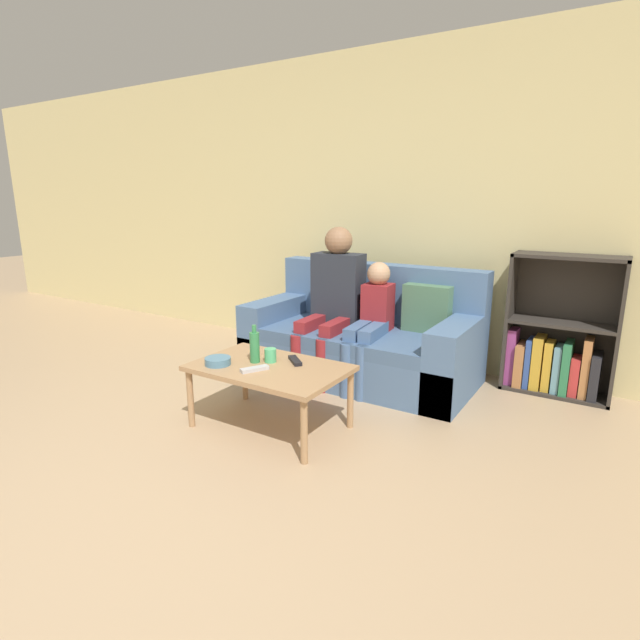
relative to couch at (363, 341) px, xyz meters
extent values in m
plane|color=tan|center=(-0.02, -2.29, -0.29)|extent=(22.00, 22.00, 0.00)
cube|color=beige|center=(-0.02, 0.60, 1.01)|extent=(12.00, 0.06, 2.60)
cube|color=#4C6B93|center=(-0.01, -0.05, -0.14)|extent=(1.78, 0.86, 0.30)
cube|color=#466288|center=(-0.01, -0.14, 0.07)|extent=(1.34, 0.68, 0.10)
cube|color=#4C6B93|center=(-0.01, 0.29, 0.35)|extent=(1.78, 0.18, 0.47)
cube|color=#4C6B93|center=(-0.79, -0.05, -0.01)|extent=(0.22, 0.86, 0.56)
cube|color=#4C6B93|center=(0.77, -0.05, -0.01)|extent=(0.22, 0.86, 0.56)
cube|color=#4C7556|center=(0.46, 0.14, 0.30)|extent=(0.36, 0.12, 0.36)
cube|color=#332D28|center=(1.02, 0.42, 0.22)|extent=(0.02, 0.28, 1.02)
cube|color=#332D28|center=(1.73, 0.42, 0.22)|extent=(0.02, 0.28, 1.02)
cube|color=#332D28|center=(1.37, 0.54, 0.22)|extent=(0.73, 0.02, 1.02)
cube|color=#332D28|center=(1.37, 0.42, -0.27)|extent=(0.73, 0.28, 0.02)
cube|color=#332D28|center=(1.37, 0.42, 0.24)|extent=(0.69, 0.28, 0.02)
cube|color=#332D28|center=(1.37, 0.42, 0.72)|extent=(0.73, 0.28, 0.02)
cube|color=#993D84|center=(1.06, 0.40, -0.05)|extent=(0.06, 0.15, 0.43)
cube|color=#B77542|center=(1.13, 0.41, -0.10)|extent=(0.06, 0.24, 0.32)
cube|color=#33519E|center=(1.18, 0.40, -0.08)|extent=(0.04, 0.19, 0.37)
cube|color=gold|center=(1.24, 0.40, -0.07)|extent=(0.07, 0.20, 0.39)
cube|color=gold|center=(1.31, 0.40, -0.08)|extent=(0.06, 0.16, 0.37)
cube|color=#6699A8|center=(1.38, 0.40, -0.09)|extent=(0.05, 0.19, 0.34)
cube|color=#2D7A4C|center=(1.44, 0.41, -0.07)|extent=(0.05, 0.23, 0.38)
cube|color=red|center=(1.50, 0.40, -0.12)|extent=(0.06, 0.17, 0.28)
cube|color=#B77542|center=(1.56, 0.40, -0.05)|extent=(0.05, 0.19, 0.43)
cube|color=#232328|center=(1.62, 0.41, -0.10)|extent=(0.06, 0.23, 0.32)
cylinder|color=#A87F56|center=(-0.49, -1.39, -0.10)|extent=(0.04, 0.04, 0.37)
cylinder|color=#A87F56|center=(0.36, -1.39, -0.10)|extent=(0.04, 0.04, 0.37)
cylinder|color=#A87F56|center=(-0.49, -0.87, -0.10)|extent=(0.04, 0.04, 0.37)
cylinder|color=#A87F56|center=(0.36, -0.87, -0.10)|extent=(0.04, 0.04, 0.37)
cube|color=#A87F56|center=(-0.06, -1.13, 0.10)|extent=(0.93, 0.60, 0.03)
cylinder|color=maroon|center=(-0.32, -0.47, -0.09)|extent=(0.09, 0.09, 0.40)
cylinder|color=maroon|center=(-0.10, -0.46, -0.09)|extent=(0.09, 0.09, 0.40)
cube|color=maroon|center=(-0.33, -0.24, 0.16)|extent=(0.11, 0.38, 0.09)
cube|color=maroon|center=(-0.11, -0.24, 0.16)|extent=(0.11, 0.38, 0.09)
cube|color=#282D38|center=(-0.23, -0.01, 0.40)|extent=(0.41, 0.22, 0.57)
sphere|color=#936B4C|center=(-0.23, -0.01, 0.79)|extent=(0.22, 0.22, 0.22)
cylinder|color=#476693|center=(0.11, -0.46, -0.09)|extent=(0.10, 0.10, 0.40)
cylinder|color=#476693|center=(0.22, -0.45, -0.09)|extent=(0.10, 0.10, 0.40)
cube|color=#476693|center=(0.09, -0.23, 0.16)|extent=(0.13, 0.39, 0.09)
cube|color=#476693|center=(0.20, -0.22, 0.16)|extent=(0.13, 0.39, 0.09)
cube|color=maroon|center=(0.12, 0.00, 0.29)|extent=(0.23, 0.22, 0.36)
sphere|color=tan|center=(0.12, 0.00, 0.55)|extent=(0.18, 0.18, 0.18)
cylinder|color=#4CB77A|center=(-0.10, -1.07, 0.16)|extent=(0.07, 0.07, 0.09)
cube|color=#B7B7BC|center=(-0.08, -1.25, 0.13)|extent=(0.12, 0.17, 0.02)
cube|color=black|center=(0.03, -0.99, 0.13)|extent=(0.16, 0.15, 0.02)
cylinder|color=teal|center=(-0.34, -1.28, 0.14)|extent=(0.16, 0.16, 0.05)
cylinder|color=#33844C|center=(-0.18, -1.12, 0.21)|extent=(0.06, 0.06, 0.19)
cylinder|color=#33844C|center=(-0.18, -1.12, 0.33)|extent=(0.03, 0.03, 0.05)
camera|label=1|loc=(1.73, -3.41, 1.12)|focal=28.00mm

